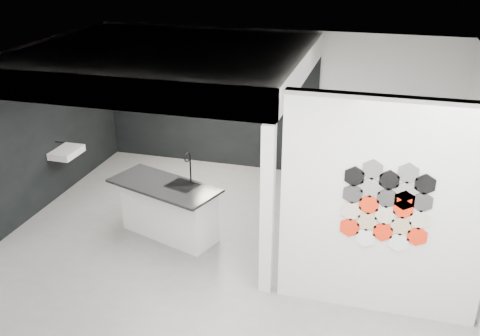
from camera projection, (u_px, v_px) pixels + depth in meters
The scene contains 17 objects.
floor at pixel (229, 242), 8.33m from camera, with size 7.00×6.00×0.01m, color slate.
partition_panel at pixel (383, 211), 6.33m from camera, with size 2.45×0.15×2.80m, color silver.
bay_clad_back at pixel (209, 108), 10.79m from camera, with size 4.40×0.04×2.35m, color black.
bay_clad_left at pixel (59, 130), 9.58m from camera, with size 0.04×4.00×2.35m, color black.
bulkhead at pixel (167, 61), 8.50m from camera, with size 4.40×4.00×0.40m, color silver.
corner_column at pixel (267, 212), 6.77m from camera, with size 0.16×0.16×2.35m, color silver.
fascia_beam at pixel (109, 93), 6.80m from camera, with size 4.40×0.16×0.40m, color silver.
wall_basin at pixel (67, 152), 9.48m from camera, with size 0.40×0.60×0.12m, color silver.
display_shelf at pixel (212, 104), 10.62m from camera, with size 3.00×0.15×0.04m, color black.
kitchen_island at pixel (169, 208), 8.35m from camera, with size 1.89×1.28×1.40m.
stockpot at pixel (149, 94), 10.91m from camera, with size 0.21×0.21×0.17m, color black.
kettle at pixel (260, 103), 10.33m from camera, with size 0.20×0.20×0.17m, color black.
glass_bowl at pixel (278, 106), 10.26m from camera, with size 0.14×0.14×0.10m, color gray.
glass_vase at pixel (278, 105), 10.25m from camera, with size 0.09×0.09×0.13m, color gray.
bottle_dark at pixel (196, 98), 10.66m from camera, with size 0.07×0.07×0.18m, color black.
utensil_cup at pixel (165, 97), 10.84m from camera, with size 0.07×0.07×0.09m, color black.
hex_tile_cluster at pixel (387, 206), 6.21m from camera, with size 1.04×0.02×1.16m.
Camera 1 is at (2.09, -6.84, 4.41)m, focal length 40.00 mm.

